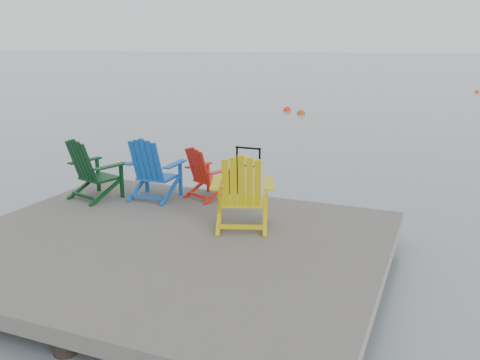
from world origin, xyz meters
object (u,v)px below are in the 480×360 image
at_px(handrail, 248,166).
at_px(buoy_b, 287,111).
at_px(chair_green, 92,169).
at_px(buoy_a, 301,114).
at_px(chair_yellow, 242,191).
at_px(buoy_d, 477,93).
at_px(chair_red, 206,173).
at_px(chair_blue, 153,168).

xyz_separation_m(handrail, buoy_b, (-4.16, 15.80, -1.04)).
relative_size(handrail, chair_green, 0.82).
bearing_deg(buoy_a, chair_yellow, -77.24).
xyz_separation_m(handrail, chair_yellow, (0.56, -1.66, 0.04)).
distance_m(buoy_a, buoy_d, 17.29).
distance_m(chair_green, buoy_d, 32.33).
bearing_deg(buoy_b, buoy_a, -42.49).
relative_size(chair_red, buoy_b, 2.36).
relative_size(chair_green, buoy_d, 3.47).
height_order(chair_yellow, buoy_a, chair_yellow).
height_order(chair_green, buoy_a, chair_green).
distance_m(buoy_b, buoy_d, 17.01).
xyz_separation_m(chair_yellow, buoy_a, (-3.75, 16.58, -1.09)).
height_order(handrail, chair_red, chair_red).
xyz_separation_m(buoy_a, buoy_b, (-0.96, 0.88, 0.00)).
xyz_separation_m(handrail, buoy_a, (-3.20, 14.92, -1.04)).
height_order(chair_blue, buoy_b, chair_blue).
xyz_separation_m(chair_red, buoy_b, (-3.53, 16.26, -0.97)).
bearing_deg(chair_green, chair_yellow, 8.05).
bearing_deg(chair_yellow, chair_blue, 138.55).
distance_m(handrail, chair_blue, 1.71).
bearing_deg(chair_blue, chair_red, 22.92).
bearing_deg(chair_blue, buoy_d, 76.19).
distance_m(chair_blue, buoy_b, 16.91).
height_order(buoy_a, buoy_d, buoy_a).
height_order(chair_red, chair_yellow, chair_yellow).
xyz_separation_m(chair_green, buoy_a, (-0.72, 16.18, -1.05)).
bearing_deg(buoy_b, chair_red, -77.76).
relative_size(handrail, buoy_b, 2.26).
bearing_deg(chair_green, buoy_d, 92.33).
bearing_deg(buoy_d, buoy_b, -122.11).
relative_size(handrail, chair_red, 0.96).
height_order(chair_yellow, buoy_b, chair_yellow).
bearing_deg(handrail, chair_red, -143.48).
bearing_deg(handrail, chair_blue, -149.69).
bearing_deg(chair_red, buoy_d, 102.78).
bearing_deg(buoy_a, buoy_d, 62.12).
bearing_deg(chair_red, chair_yellow, -22.26).
relative_size(chair_blue, chair_red, 1.19).
bearing_deg(buoy_a, handrail, -77.90).
distance_m(chair_blue, chair_red, 0.94).
bearing_deg(buoy_b, handrail, -75.26).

